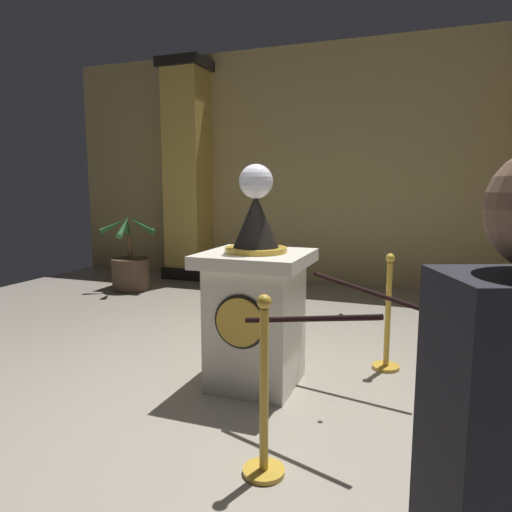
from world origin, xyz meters
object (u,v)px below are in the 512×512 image
at_px(stanchion_near, 264,413).
at_px(stanchion_far, 387,329).
at_px(potted_palm_left, 131,268).
at_px(pedestal_clock, 256,302).

xyz_separation_m(stanchion_near, stanchion_far, (0.51, 1.84, 0.00)).
height_order(stanchion_far, potted_palm_left, potted_palm_left).
bearing_deg(pedestal_clock, stanchion_far, 36.12).
xyz_separation_m(stanchion_near, potted_palm_left, (-3.55, 3.80, -0.02)).
bearing_deg(stanchion_near, potted_palm_left, 133.06).
height_order(pedestal_clock, stanchion_far, pedestal_clock).
distance_m(pedestal_clock, potted_palm_left, 4.09).
relative_size(stanchion_far, potted_palm_left, 0.86).
relative_size(pedestal_clock, potted_palm_left, 1.47).
bearing_deg(potted_palm_left, stanchion_near, -46.94).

